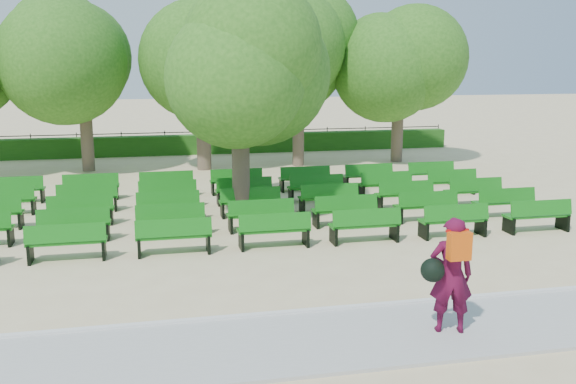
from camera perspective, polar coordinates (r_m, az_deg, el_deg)
name	(u,v)px	position (r m, az deg, el deg)	size (l,w,h in m)	color
ground	(221,228)	(17.12, -6.02, -3.18)	(120.00, 120.00, 0.00)	#D0BA8A
paving	(275,345)	(10.19, -1.21, -13.47)	(30.00, 2.20, 0.06)	#A9AAA5
curb	(262,316)	(11.22, -2.37, -10.94)	(30.00, 0.12, 0.10)	silver
hedge	(187,145)	(30.76, -8.98, 4.18)	(26.00, 0.70, 0.90)	#225917
fence	(187,153)	(31.22, -9.00, 3.45)	(26.00, 0.10, 1.02)	black
tree_line	(193,168)	(26.87, -8.42, 2.16)	(21.80, 6.80, 7.04)	#356E1D
bench_array	(251,213)	(18.33, -3.28, -1.86)	(1.74, 0.65, 1.08)	#126B13
tree_among	(239,61)	(17.71, -4.36, 11.56)	(4.74, 4.74, 6.50)	brown
person	(450,273)	(10.56, 14.20, -7.04)	(0.93, 0.61, 1.89)	#490A26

